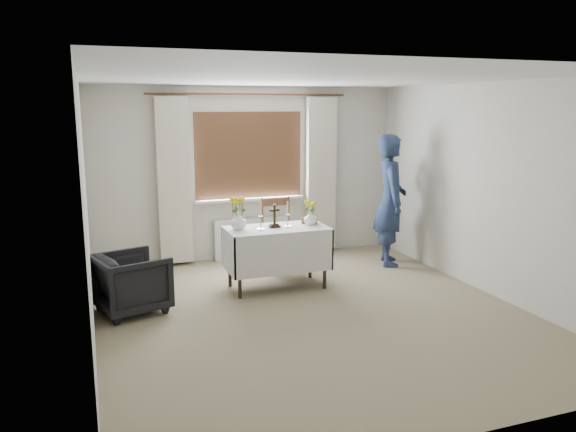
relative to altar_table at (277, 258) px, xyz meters
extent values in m
plane|color=gray|center=(0.08, -0.98, -0.38)|extent=(5.00, 5.00, 0.00)
cube|color=white|center=(0.00, 0.00, 0.00)|extent=(1.24, 0.64, 0.76)
imported|color=black|center=(-1.76, -0.25, -0.05)|extent=(0.89, 0.88, 0.65)
imported|color=navy|center=(1.85, 0.48, 0.54)|extent=(0.64, 0.78, 1.84)
cube|color=silver|center=(0.08, 1.44, -0.08)|extent=(1.10, 0.10, 0.60)
imported|color=white|center=(-0.47, 0.06, 0.48)|extent=(0.26, 0.26, 0.21)
imported|color=white|center=(0.44, 0.01, 0.46)|extent=(0.20, 0.20, 0.17)
cylinder|color=brown|center=(0.47, 0.12, 0.42)|extent=(0.21, 0.21, 0.08)
camera|label=1|loc=(-2.13, -6.34, 1.85)|focal=35.00mm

